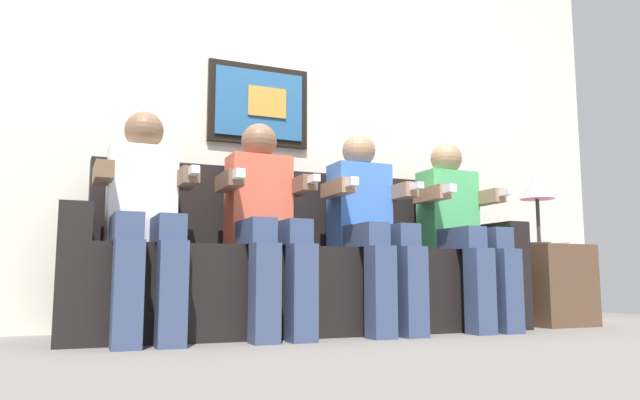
{
  "coord_description": "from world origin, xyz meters",
  "views": [
    {
      "loc": [
        -1.26,
        -2.79,
        0.28
      ],
      "look_at": [
        0.0,
        0.15,
        0.7
      ],
      "focal_mm": 34.54,
      "sensor_mm": 36.0,
      "label": 1
    }
  ],
  "objects_px": {
    "person_left_center": "(265,216)",
    "spare_remote_on_table": "(564,244)",
    "person_leftmost": "(144,211)",
    "person_right_center": "(370,220)",
    "couch": "(307,275)",
    "person_rightmost": "(460,224)",
    "table_lamp": "(537,190)",
    "side_table_right": "(551,285)"
  },
  "relations": [
    {
      "from": "person_right_center",
      "to": "person_rightmost",
      "type": "xyz_separation_m",
      "value": [
        0.59,
        0.0,
        0.0
      ]
    },
    {
      "from": "person_left_center",
      "to": "table_lamp",
      "type": "height_order",
      "value": "person_left_center"
    },
    {
      "from": "couch",
      "to": "person_rightmost",
      "type": "height_order",
      "value": "person_rightmost"
    },
    {
      "from": "person_left_center",
      "to": "spare_remote_on_table",
      "type": "height_order",
      "value": "person_left_center"
    },
    {
      "from": "table_lamp",
      "to": "spare_remote_on_table",
      "type": "distance_m",
      "value": 0.38
    },
    {
      "from": "person_left_center",
      "to": "couch",
      "type": "bearing_deg",
      "value": 29.63
    },
    {
      "from": "person_right_center",
      "to": "spare_remote_on_table",
      "type": "bearing_deg",
      "value": 1.39
    },
    {
      "from": "person_right_center",
      "to": "side_table_right",
      "type": "distance_m",
      "value": 1.36
    },
    {
      "from": "couch",
      "to": "table_lamp",
      "type": "xyz_separation_m",
      "value": [
        1.57,
        -0.06,
        0.55
      ]
    },
    {
      "from": "person_rightmost",
      "to": "person_leftmost",
      "type": "bearing_deg",
      "value": 179.99
    },
    {
      "from": "person_right_center",
      "to": "spare_remote_on_table",
      "type": "relative_size",
      "value": 8.54
    },
    {
      "from": "person_leftmost",
      "to": "person_right_center",
      "type": "height_order",
      "value": "same"
    },
    {
      "from": "person_left_center",
      "to": "table_lamp",
      "type": "xyz_separation_m",
      "value": [
        1.87,
        0.1,
        0.25
      ]
    },
    {
      "from": "couch",
      "to": "person_rightmost",
      "type": "bearing_deg",
      "value": -10.74
    },
    {
      "from": "spare_remote_on_table",
      "to": "person_rightmost",
      "type": "bearing_deg",
      "value": -177.6
    },
    {
      "from": "couch",
      "to": "person_rightmost",
      "type": "distance_m",
      "value": 0.95
    },
    {
      "from": "couch",
      "to": "person_leftmost",
      "type": "distance_m",
      "value": 0.95
    },
    {
      "from": "person_left_center",
      "to": "spare_remote_on_table",
      "type": "relative_size",
      "value": 8.54
    },
    {
      "from": "spare_remote_on_table",
      "to": "table_lamp",
      "type": "bearing_deg",
      "value": 152.45
    },
    {
      "from": "side_table_right",
      "to": "table_lamp",
      "type": "relative_size",
      "value": 1.09
    },
    {
      "from": "couch",
      "to": "person_right_center",
      "type": "distance_m",
      "value": 0.45
    },
    {
      "from": "couch",
      "to": "person_leftmost",
      "type": "height_order",
      "value": "person_leftmost"
    },
    {
      "from": "person_left_center",
      "to": "person_rightmost",
      "type": "bearing_deg",
      "value": 0.0
    },
    {
      "from": "person_right_center",
      "to": "person_rightmost",
      "type": "relative_size",
      "value": 1.0
    },
    {
      "from": "side_table_right",
      "to": "table_lamp",
      "type": "height_order",
      "value": "table_lamp"
    },
    {
      "from": "spare_remote_on_table",
      "to": "couch",
      "type": "bearing_deg",
      "value": 175.49
    },
    {
      "from": "person_right_center",
      "to": "person_leftmost",
      "type": "bearing_deg",
      "value": 179.98
    },
    {
      "from": "couch",
      "to": "table_lamp",
      "type": "relative_size",
      "value": 5.49
    },
    {
      "from": "person_rightmost",
      "to": "table_lamp",
      "type": "distance_m",
      "value": 0.73
    },
    {
      "from": "person_rightmost",
      "to": "side_table_right",
      "type": "relative_size",
      "value": 2.22
    },
    {
      "from": "person_leftmost",
      "to": "spare_remote_on_table",
      "type": "distance_m",
      "value": 2.6
    },
    {
      "from": "person_rightmost",
      "to": "spare_remote_on_table",
      "type": "height_order",
      "value": "person_rightmost"
    },
    {
      "from": "table_lamp",
      "to": "spare_remote_on_table",
      "type": "height_order",
      "value": "table_lamp"
    },
    {
      "from": "person_leftmost",
      "to": "table_lamp",
      "type": "bearing_deg",
      "value": 2.43
    },
    {
      "from": "person_left_center",
      "to": "side_table_right",
      "type": "relative_size",
      "value": 2.22
    },
    {
      "from": "person_rightmost",
      "to": "person_right_center",
      "type": "bearing_deg",
      "value": 180.0
    },
    {
      "from": "couch",
      "to": "person_left_center",
      "type": "xyz_separation_m",
      "value": [
        -0.3,
        -0.17,
        0.29
      ]
    },
    {
      "from": "person_leftmost",
      "to": "spare_remote_on_table",
      "type": "xyz_separation_m",
      "value": [
        2.6,
        0.03,
        -0.1
      ]
    },
    {
      "from": "person_leftmost",
      "to": "person_right_center",
      "type": "relative_size",
      "value": 1.0
    },
    {
      "from": "side_table_right",
      "to": "person_right_center",
      "type": "bearing_deg",
      "value": -177.32
    },
    {
      "from": "couch",
      "to": "person_leftmost",
      "type": "relative_size",
      "value": 2.27
    },
    {
      "from": "person_rightmost",
      "to": "side_table_right",
      "type": "distance_m",
      "value": 0.81
    }
  ]
}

